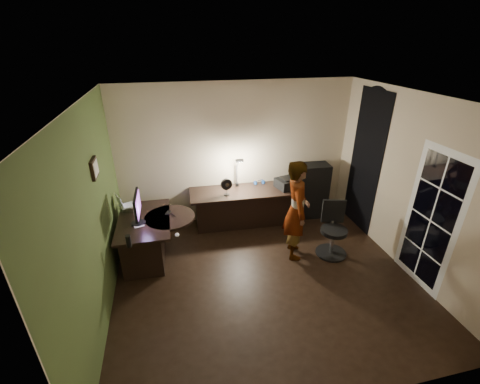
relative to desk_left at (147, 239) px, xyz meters
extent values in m
cube|color=black|center=(1.76, -0.91, -0.38)|extent=(4.50, 4.00, 0.01)
cube|color=silver|center=(1.76, -0.91, 2.33)|extent=(4.50, 4.00, 0.01)
cube|color=#C5B292|center=(1.76, 1.10, 0.97)|extent=(4.50, 0.01, 2.70)
cube|color=#C5B292|center=(1.76, -2.91, 0.97)|extent=(4.50, 0.01, 2.70)
cube|color=#C5B292|center=(-0.50, -0.91, 0.97)|extent=(0.01, 4.00, 2.70)
cube|color=#C5B292|center=(4.01, -0.91, 0.97)|extent=(0.01, 4.00, 2.70)
cube|color=#445829|center=(-0.48, -0.91, 0.97)|extent=(0.00, 4.00, 2.70)
cube|color=black|center=(4.00, 0.24, 0.92)|extent=(0.01, 0.90, 2.60)
cube|color=white|center=(3.99, -1.46, 0.67)|extent=(0.02, 0.92, 2.10)
cube|color=black|center=(-0.46, -0.46, 1.47)|extent=(0.04, 0.30, 0.25)
cube|color=black|center=(0.00, 0.00, 0.00)|extent=(0.83, 1.33, 0.76)
cube|color=black|center=(1.79, 0.69, 0.00)|extent=(2.03, 0.78, 0.75)
cube|color=black|center=(3.17, 0.76, 0.19)|extent=(0.78, 0.42, 1.13)
cube|color=silver|center=(-0.24, 0.35, 0.43)|extent=(0.28, 0.26, 0.09)
cube|color=silver|center=(-0.24, 0.35, 0.57)|extent=(0.37, 0.36, 0.20)
cube|color=black|center=(-0.07, -0.11, 0.57)|extent=(0.12, 0.55, 0.36)
ellipsoid|color=silver|center=(0.50, -0.60, 0.40)|extent=(0.07, 0.10, 0.04)
cube|color=black|center=(0.39, 0.12, 0.39)|extent=(0.10, 0.14, 0.01)
cube|color=black|center=(0.46, 0.02, 0.39)|extent=(0.08, 0.13, 0.01)
cylinder|color=black|center=(-0.16, -0.73, 0.47)|extent=(0.09, 0.09, 0.18)
cube|color=silver|center=(-0.08, -0.15, 0.39)|extent=(0.20, 0.24, 0.01)
cube|color=black|center=(1.45, 0.58, 0.53)|extent=(0.23, 0.16, 0.33)
cube|color=navy|center=(2.17, 0.90, 0.42)|extent=(0.22, 0.16, 0.10)
cube|color=black|center=(2.68, 0.64, 0.47)|extent=(0.53, 0.46, 0.20)
cube|color=black|center=(1.73, 0.92, 0.71)|extent=(0.19, 0.32, 0.67)
cube|color=black|center=(3.05, -0.58, 0.09)|extent=(0.64, 0.64, 0.93)
imported|color=#D8A88C|center=(2.42, -0.42, 0.47)|extent=(0.52, 0.68, 1.70)
camera|label=1|loc=(0.51, -4.63, 3.00)|focal=24.00mm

